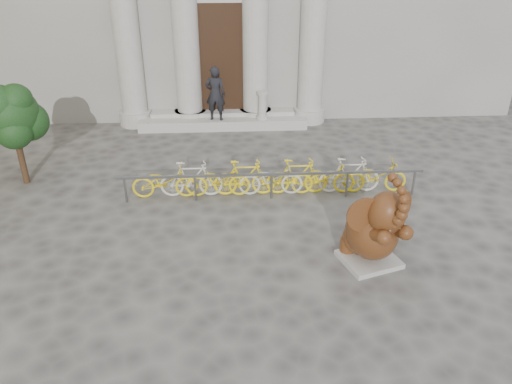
{
  "coord_description": "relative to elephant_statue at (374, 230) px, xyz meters",
  "views": [
    {
      "loc": [
        0.2,
        -7.94,
        6.24
      ],
      "look_at": [
        0.77,
        1.97,
        1.1
      ],
      "focal_mm": 35.0,
      "sensor_mm": 36.0,
      "label": 1
    }
  ],
  "objects": [
    {
      "name": "elephant_statue",
      "position": [
        0.0,
        0.0,
        0.0
      ],
      "size": [
        1.5,
        1.79,
        2.26
      ],
      "rotation": [
        0.0,
        0.0,
        0.31
      ],
      "color": "#A8A59E",
      "rests_on": "ground"
    },
    {
      "name": "balustrade_post",
      "position": [
        -1.73,
        8.42,
        0.0
      ],
      "size": [
        0.41,
        0.41,
        1.01
      ],
      "color": "#A8A59E",
      "rests_on": "entrance_steps"
    },
    {
      "name": "entrance_steps",
      "position": [
        -3.13,
        8.72,
        -0.64
      ],
      "size": [
        6.0,
        1.2,
        0.36
      ],
      "primitive_type": "cube",
      "color": "#A8A59E",
      "rests_on": "ground"
    },
    {
      "name": "ground",
      "position": [
        -3.13,
        -0.68,
        -0.82
      ],
      "size": [
        80.0,
        80.0,
        0.0
      ],
      "primitive_type": "plane",
      "color": "#474442",
      "rests_on": "ground"
    },
    {
      "name": "pedestrian",
      "position": [
        -3.37,
        8.43,
        0.48
      ],
      "size": [
        0.75,
        0.56,
        1.89
      ],
      "primitive_type": "imported",
      "rotation": [
        0.0,
        0.0,
        2.98
      ],
      "color": "black",
      "rests_on": "entrance_steps"
    },
    {
      "name": "tree",
      "position": [
        -8.65,
        4.37,
        1.16
      ],
      "size": [
        1.64,
        1.5,
        2.85
      ],
      "color": "#332114",
      "rests_on": "ground"
    },
    {
      "name": "bike_rack",
      "position": [
        -1.85,
        3.28,
        -0.32
      ],
      "size": [
        8.0,
        0.53,
        1.0
      ],
      "color": "slate",
      "rests_on": "ground"
    }
  ]
}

